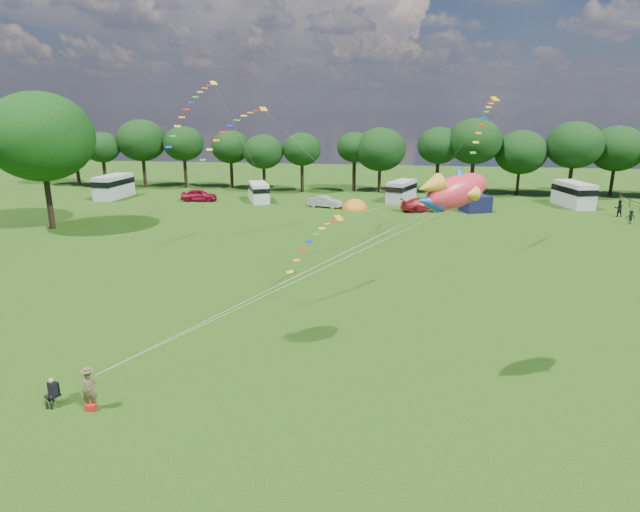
# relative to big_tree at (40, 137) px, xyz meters

# --- Properties ---
(ground_plane) EXTENTS (180.00, 180.00, 0.00)m
(ground_plane) POSITION_rel_big_tree_xyz_m (30.00, -28.00, -9.02)
(ground_plane) COLOR black
(ground_plane) RESTS_ON ground
(tree_line) EXTENTS (102.98, 10.98, 10.27)m
(tree_line) POSITION_rel_big_tree_xyz_m (35.30, 26.99, -2.67)
(tree_line) COLOR black
(tree_line) RESTS_ON ground
(big_tree) EXTENTS (10.00, 10.00, 13.28)m
(big_tree) POSITION_rel_big_tree_xyz_m (0.00, 0.00, 0.00)
(big_tree) COLOR black
(big_tree) RESTS_ON ground
(car_a) EXTENTS (4.81, 2.33, 1.55)m
(car_a) POSITION_rel_big_tree_xyz_m (9.05, 17.03, -8.24)
(car_a) COLOR maroon
(car_a) RESTS_ON ground
(car_b) EXTENTS (4.14, 2.34, 1.38)m
(car_b) POSITION_rel_big_tree_xyz_m (25.64, 15.10, -8.33)
(car_b) COLOR #9C9FA4
(car_b) RESTS_ON ground
(car_c) EXTENTS (5.43, 3.55, 1.51)m
(car_c) POSITION_rel_big_tree_xyz_m (37.26, 14.21, -8.26)
(car_c) COLOR maroon
(car_c) RESTS_ON ground
(car_d) EXTENTS (4.99, 3.42, 1.25)m
(car_d) POSITION_rel_big_tree_xyz_m (41.15, 17.78, -8.39)
(car_d) COLOR black
(car_d) RESTS_ON ground
(campervan_a) EXTENTS (3.02, 6.27, 2.99)m
(campervan_a) POSITION_rel_big_tree_xyz_m (-2.98, 17.84, -7.41)
(campervan_a) COLOR #B6B6B9
(campervan_a) RESTS_ON ground
(campervan_b) EXTENTS (3.78, 5.29, 2.39)m
(campervan_b) POSITION_rel_big_tree_xyz_m (16.76, 17.75, -7.73)
(campervan_b) COLOR silver
(campervan_b) RESTS_ON ground
(campervan_c) EXTENTS (4.04, 5.80, 2.62)m
(campervan_c) POSITION_rel_big_tree_xyz_m (34.76, 20.44, -7.61)
(campervan_c) COLOR #B3B3B5
(campervan_c) RESTS_ON ground
(campervan_d) EXTENTS (3.93, 6.42, 2.93)m
(campervan_d) POSITION_rel_big_tree_xyz_m (55.47, 19.98, -7.44)
(campervan_d) COLOR #B9B9BC
(campervan_d) RESTS_ON ground
(tent_orange) EXTENTS (3.17, 3.47, 2.48)m
(tent_orange) POSITION_rel_big_tree_xyz_m (29.34, 14.15, -9.00)
(tent_orange) COLOR #C3701C
(tent_orange) RESTS_ON ground
(tent_greyblue) EXTENTS (3.33, 3.65, 2.48)m
(tent_greyblue) POSITION_rel_big_tree_xyz_m (37.43, 15.53, -9.00)
(tent_greyblue) COLOR #4F5770
(tent_greyblue) RESTS_ON ground
(awning_navy) EXTENTS (3.73, 3.43, 1.88)m
(awning_navy) POSITION_rel_big_tree_xyz_m (43.24, 14.84, -8.08)
(awning_navy) COLOR #141439
(awning_navy) RESTS_ON ground
(kite_flyer) EXTENTS (0.72, 0.57, 1.72)m
(kite_flyer) POSITION_rel_big_tree_xyz_m (21.93, -30.20, -8.16)
(kite_flyer) COLOR brown
(kite_flyer) RESTS_ON ground
(camp_chair) EXTENTS (0.64, 0.66, 1.24)m
(camp_chair) POSITION_rel_big_tree_xyz_m (20.21, -30.08, -8.28)
(camp_chair) COLOR #99999E
(camp_chair) RESTS_ON ground
(kite_bag) EXTENTS (0.40, 0.27, 0.28)m
(kite_bag) POSITION_rel_big_tree_xyz_m (21.96, -30.31, -8.88)
(kite_bag) COLOR red
(kite_bag) RESTS_ON ground
(fish_kite) EXTENTS (3.59, 2.99, 2.00)m
(fish_kite) POSITION_rel_big_tree_xyz_m (36.25, -26.10, -0.31)
(fish_kite) COLOR red
(fish_kite) RESTS_ON ground
(streamer_kite_a) EXTENTS (3.36, 5.59, 5.77)m
(streamer_kite_a) POSITION_rel_big_tree_xyz_m (15.75, -0.09, 3.09)
(streamer_kite_a) COLOR gold
(streamer_kite_a) RESTS_ON ground
(streamer_kite_b) EXTENTS (4.21, 4.58, 3.76)m
(streamer_kite_b) POSITION_rel_big_tree_xyz_m (22.14, -8.10, 1.59)
(streamer_kite_b) COLOR yellow
(streamer_kite_b) RESTS_ON ground
(streamer_kite_c) EXTENTS (3.07, 4.89, 2.77)m
(streamer_kite_c) POSITION_rel_big_tree_xyz_m (29.28, -14.98, -5.03)
(streamer_kite_c) COLOR #FFA910
(streamer_kite_c) RESTS_ON ground
(walker_a) EXTENTS (0.91, 0.58, 1.85)m
(walker_a) POSITION_rel_big_tree_xyz_m (58.56, 14.17, -8.09)
(walker_a) COLOR black
(walker_a) RESTS_ON ground
(walker_b) EXTENTS (1.01, 0.55, 1.49)m
(walker_b) POSITION_rel_big_tree_xyz_m (58.30, 10.24, -8.27)
(walker_b) COLOR black
(walker_b) RESTS_ON ground
(streamer_kite_d) EXTENTS (2.71, 5.09, 4.30)m
(streamer_kite_d) POSITION_rel_big_tree_xyz_m (40.99, -2.57, 2.17)
(streamer_kite_d) COLOR #D0A501
(streamer_kite_d) RESTS_ON ground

